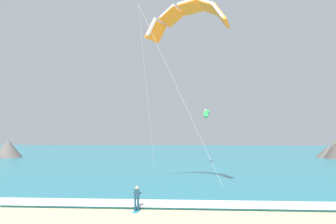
{
  "coord_description": "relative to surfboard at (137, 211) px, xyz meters",
  "views": [
    {
      "loc": [
        -1.72,
        -12.27,
        5.3
      ],
      "look_at": [
        -3.53,
        15.12,
        7.06
      ],
      "focal_mm": 35.54,
      "sensor_mm": 36.0,
      "label": 1
    }
  ],
  "objects": [
    {
      "name": "headland_right",
      "position": [
        33.67,
        48.6,
        1.62
      ],
      "size": [
        7.36,
        7.82,
        3.84
      ],
      "color": "#665B51",
      "rests_on": "ground"
    },
    {
      "name": "surf_foam",
      "position": [
        5.38,
        1.55,
        0.19
      ],
      "size": [
        200.0,
        2.52,
        0.04
      ],
      "primitive_type": "cube",
      "color": "white",
      "rests_on": "sea"
    },
    {
      "name": "sea",
      "position": [
        5.38,
        60.55,
        0.07
      ],
      "size": [
        200.0,
        120.0,
        0.2
      ],
      "primitive_type": "cube",
      "color": "teal",
      "rests_on": "ground"
    },
    {
      "name": "kite_distant",
      "position": [
        6.38,
        31.77,
        8.68
      ],
      "size": [
        1.11,
        3.81,
        1.38
      ],
      "color": "green"
    },
    {
      "name": "kitesurfer",
      "position": [
        0.0,
        0.02,
        0.91
      ],
      "size": [
        0.55,
        0.54,
        1.69
      ],
      "color": "#143347",
      "rests_on": "ground"
    },
    {
      "name": "surfboard",
      "position": [
        0.0,
        0.0,
        0.0
      ],
      "size": [
        0.55,
        1.43,
        0.09
      ],
      "color": "#239EC6",
      "rests_on": "ground"
    },
    {
      "name": "headland_left",
      "position": [
        -36.34,
        45.09,
        1.35
      ],
      "size": [
        9.21,
        8.15,
        4.02
      ],
      "color": "#47423D",
      "rests_on": "ground"
    },
    {
      "name": "kite_primary",
      "position": [
        3.49,
        5.27,
        15.42
      ],
      "size": [
        7.39,
        7.41,
        15.49
      ],
      "color": "orange"
    }
  ]
}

